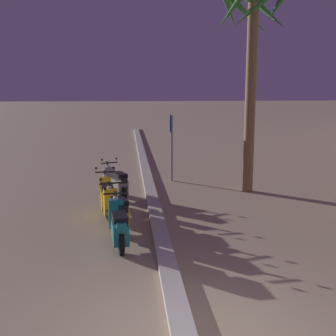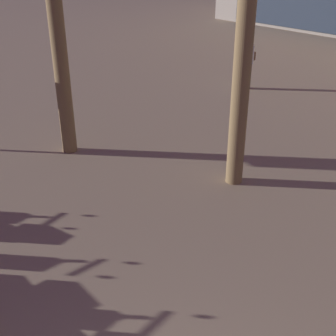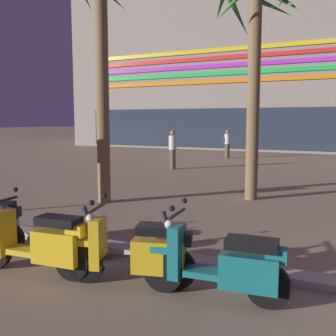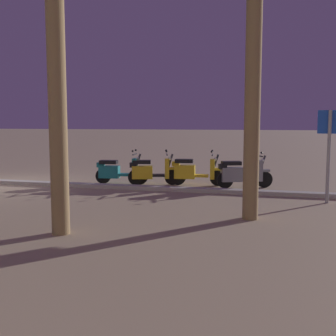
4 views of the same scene
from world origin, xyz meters
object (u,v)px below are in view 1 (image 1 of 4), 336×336
scooter_grey_lead_nearest (116,184)px  palm_tree_mid_walkway (252,36)px  scooter_yellow_gap_after_mid (116,211)px  scooter_teal_second_in_line (119,226)px  scooter_yellow_mid_rear (107,197)px  crossing_sign (171,140)px

scooter_grey_lead_nearest → palm_tree_mid_walkway: bearing=97.7°
scooter_grey_lead_nearest → scooter_yellow_gap_after_mid: bearing=1.4°
scooter_yellow_gap_after_mid → scooter_teal_second_in_line: 1.14m
scooter_yellow_mid_rear → scooter_teal_second_in_line: (2.55, 0.37, -0.02)m
scooter_teal_second_in_line → crossing_sign: 6.84m
scooter_teal_second_in_line → palm_tree_mid_walkway: palm_tree_mid_walkway is taller
scooter_teal_second_in_line → crossing_sign: crossing_sign is taller
scooter_yellow_gap_after_mid → palm_tree_mid_walkway: 7.09m
scooter_grey_lead_nearest → scooter_yellow_mid_rear: 1.59m
scooter_yellow_gap_after_mid → palm_tree_mid_walkway: size_ratio=0.26×
scooter_yellow_mid_rear → crossing_sign: size_ratio=0.77×
scooter_yellow_mid_rear → scooter_teal_second_in_line: same height
scooter_yellow_mid_rear → scooter_yellow_gap_after_mid: size_ratio=1.08×
scooter_yellow_mid_rear → palm_tree_mid_walkway: size_ratio=0.28×
scooter_yellow_gap_after_mid → crossing_sign: bearing=160.9°
scooter_grey_lead_nearest → crossing_sign: (-2.40, 1.94, 1.04)m
scooter_grey_lead_nearest → scooter_teal_second_in_line: 4.12m
scooter_teal_second_in_line → palm_tree_mid_walkway: bearing=138.8°
scooter_yellow_mid_rear → palm_tree_mid_walkway: (-2.15, 4.48, 4.47)m
scooter_teal_second_in_line → scooter_grey_lead_nearest: bearing=-178.0°
scooter_grey_lead_nearest → crossing_sign: 3.25m
scooter_yellow_mid_rear → scooter_yellow_gap_after_mid: bearing=11.9°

